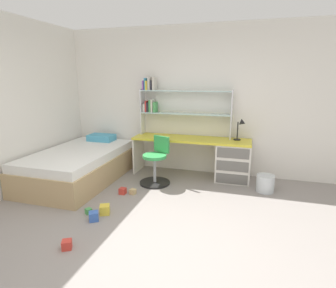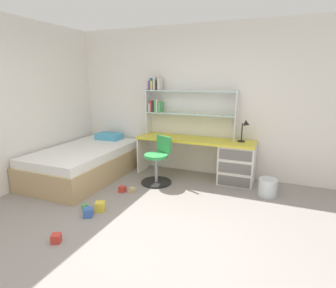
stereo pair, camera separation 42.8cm
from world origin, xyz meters
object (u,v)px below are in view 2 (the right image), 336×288
at_px(waste_bin, 268,187).
at_px(toy_block_natural_2, 132,190).
at_px(bed_platform, 85,162).
at_px(toy_block_yellow_3, 100,206).
at_px(desk, 225,159).
at_px(bookshelf_hutch, 177,102).
at_px(toy_block_red_0, 56,238).
at_px(desk_lamp, 246,127).
at_px(toy_block_green_4, 85,207).
at_px(swivel_chair, 157,165).
at_px(toy_block_red_5, 122,189).
at_px(toy_block_blue_1, 88,212).

distance_m(waste_bin, toy_block_natural_2, 2.10).
xyz_separation_m(bed_platform, toy_block_yellow_3, (1.04, -1.00, -0.21)).
height_order(desk, bookshelf_hutch, bookshelf_hutch).
distance_m(toy_block_red_0, toy_block_natural_2, 1.49).
relative_size(desk_lamp, toy_block_red_0, 3.93).
bearing_deg(bookshelf_hutch, toy_block_green_4, -106.90).
bearing_deg(toy_block_red_0, desk, 62.20).
height_order(desk, swivel_chair, swivel_chair).
height_order(desk_lamp, swivel_chair, desk_lamp).
relative_size(desk, swivel_chair, 2.61).
bearing_deg(desk_lamp, toy_block_yellow_3, -132.27).
distance_m(swivel_chair, toy_block_red_5, 0.73).
height_order(desk, waste_bin, desk).
bearing_deg(desk, toy_block_blue_1, -125.48).
xyz_separation_m(desk_lamp, toy_block_natural_2, (-1.54, -1.11, -0.92)).
distance_m(desk, bookshelf_hutch, 1.34).
relative_size(swivel_chair, toy_block_red_5, 8.42).
distance_m(desk_lamp, toy_block_red_0, 3.22).
relative_size(toy_block_blue_1, toy_block_green_4, 1.57).
xyz_separation_m(desk, bookshelf_hutch, (-0.96, 0.16, 0.93)).
bearing_deg(toy_block_green_4, toy_block_yellow_3, 14.60).
height_order(waste_bin, toy_block_natural_2, waste_bin).
bearing_deg(desk, toy_block_red_0, -117.80).
xyz_separation_m(desk, toy_block_red_0, (-1.35, -2.56, -0.35)).
distance_m(desk, desk_lamp, 0.64).
bearing_deg(toy_block_red_5, swivel_chair, 58.79).
relative_size(toy_block_blue_1, toy_block_yellow_3, 0.92).
relative_size(desk_lamp, toy_block_natural_2, 4.68).
relative_size(swivel_chair, toy_block_green_4, 10.90).
bearing_deg(toy_block_red_5, desk_lamp, 34.12).
height_order(waste_bin, toy_block_blue_1, waste_bin).
xyz_separation_m(bookshelf_hutch, waste_bin, (1.69, -0.53, -1.19)).
bearing_deg(toy_block_blue_1, toy_block_red_5, 90.55).
bearing_deg(waste_bin, toy_block_yellow_3, -146.16).
relative_size(desk_lamp, toy_block_yellow_3, 3.06).
bearing_deg(toy_block_blue_1, desk_lamp, 49.79).
bearing_deg(toy_block_red_5, toy_block_blue_1, -89.45).
distance_m(bookshelf_hutch, toy_block_blue_1, 2.50).
height_order(bookshelf_hutch, desk_lamp, bookshelf_hutch).
relative_size(bookshelf_hutch, toy_block_green_4, 22.88).
xyz_separation_m(desk, bed_platform, (-2.38, -0.76, -0.13)).
xyz_separation_m(desk, toy_block_blue_1, (-1.39, -1.95, -0.34)).
xyz_separation_m(toy_block_yellow_3, toy_block_green_4, (-0.21, -0.06, -0.03)).
bearing_deg(desk_lamp, desk, -170.88).
bearing_deg(toy_block_natural_2, toy_block_yellow_3, -98.14).
bearing_deg(desk_lamp, toy_block_red_0, -122.32).
bearing_deg(waste_bin, toy_block_blue_1, -143.28).
relative_size(bed_platform, toy_block_blue_1, 18.03).
xyz_separation_m(bookshelf_hutch, toy_block_red_0, (-0.39, -2.71, -1.28)).
height_order(toy_block_blue_1, toy_block_green_4, toy_block_blue_1).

